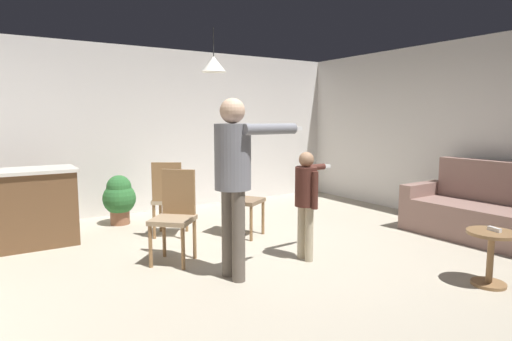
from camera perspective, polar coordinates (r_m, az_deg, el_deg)
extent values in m
plane|color=#B2A893|center=(4.92, 3.78, -11.50)|extent=(7.68, 7.68, 0.00)
cube|color=silver|center=(7.48, -10.84, 5.33)|extent=(6.40, 0.10, 2.70)
cube|color=silver|center=(7.05, 25.43, 4.66)|extent=(0.10, 6.40, 2.70)
cube|color=#8C6B60|center=(6.27, 27.48, -6.07)|extent=(0.90, 1.47, 0.45)
cube|color=#8C6B60|center=(6.47, 29.10, -1.27)|extent=(0.25, 1.45, 0.55)
cube|color=#8C6B60|center=(6.66, 21.37, -4.23)|extent=(0.86, 0.21, 0.63)
cylinder|color=olive|center=(6.98, 22.84, -6.18)|extent=(0.05, 0.05, 0.06)
cylinder|color=olive|center=(6.45, 19.68, -7.10)|extent=(0.05, 0.05, 0.06)
cube|color=brown|center=(5.89, -28.89, -4.67)|extent=(1.20, 0.60, 0.91)
cube|color=beige|center=(5.82, -29.17, -0.08)|extent=(1.26, 0.66, 0.04)
cylinder|color=olive|center=(4.55, 29.04, -7.32)|extent=(0.44, 0.44, 0.03)
cylinder|color=olive|center=(4.61, 28.84, -10.46)|extent=(0.06, 0.06, 0.49)
cylinder|color=olive|center=(4.69, 28.66, -13.15)|extent=(0.31, 0.31, 0.03)
cylinder|color=#60564C|center=(4.26, -3.75, -8.23)|extent=(0.13, 0.13, 0.88)
cylinder|color=#60564C|center=(4.11, -2.36, -8.79)|extent=(0.13, 0.13, 0.88)
cylinder|color=slate|center=(4.05, -3.14, 1.84)|extent=(0.35, 0.35, 0.63)
sphere|color=#D8AD8C|center=(4.03, -3.18, 7.98)|extent=(0.24, 0.24, 0.24)
cylinder|color=slate|center=(4.22, -4.63, 1.62)|extent=(0.10, 0.10, 0.59)
cylinder|color=slate|center=(4.04, 1.94, 5.58)|extent=(0.59, 0.14, 0.10)
cube|color=white|center=(4.25, 5.41, 5.62)|extent=(0.13, 0.04, 0.04)
cylinder|color=tan|center=(4.82, 6.09, -8.14)|extent=(0.09, 0.09, 0.61)
cylinder|color=tan|center=(4.73, 7.13, -8.45)|extent=(0.09, 0.09, 0.61)
cylinder|color=#4C261E|center=(4.66, 6.70, -2.15)|extent=(0.24, 0.24, 0.43)
sphere|color=#9E7556|center=(4.62, 6.75, 1.48)|extent=(0.16, 0.16, 0.16)
cylinder|color=#4C261E|center=(4.88, 7.36, 0.38)|extent=(0.41, 0.10, 0.07)
cube|color=white|center=(5.04, 9.28, 0.56)|extent=(0.13, 0.04, 0.04)
cylinder|color=#4C261E|center=(4.57, 7.88, -2.64)|extent=(0.07, 0.07, 0.40)
cylinder|color=olive|center=(5.93, -2.23, -5.97)|extent=(0.04, 0.04, 0.45)
cylinder|color=olive|center=(5.62, -3.97, -6.71)|extent=(0.04, 0.04, 0.45)
cylinder|color=olive|center=(5.77, 0.94, -6.33)|extent=(0.04, 0.04, 0.45)
cylinder|color=olive|center=(5.46, -0.66, -7.12)|extent=(0.04, 0.04, 0.45)
cube|color=#7F664C|center=(5.64, -1.49, -4.06)|extent=(0.58, 0.58, 0.05)
cube|color=olive|center=(5.68, -3.20, -1.17)|extent=(0.34, 0.23, 0.50)
cylinder|color=olive|center=(5.71, -13.48, -6.68)|extent=(0.04, 0.04, 0.45)
cylinder|color=olive|center=(5.64, -9.90, -6.78)|extent=(0.04, 0.04, 0.45)
cylinder|color=olive|center=(6.05, -12.65, -5.88)|extent=(0.04, 0.04, 0.45)
cylinder|color=olive|center=(5.98, -9.28, -5.95)|extent=(0.04, 0.04, 0.45)
cube|color=tan|center=(5.79, -11.39, -3.90)|extent=(0.58, 0.58, 0.05)
cube|color=olive|center=(5.56, -11.86, -1.49)|extent=(0.34, 0.24, 0.50)
cylinder|color=olive|center=(4.85, -8.22, -9.04)|extent=(0.04, 0.04, 0.45)
cylinder|color=olive|center=(4.97, -12.19, -8.71)|extent=(0.04, 0.04, 0.45)
cylinder|color=olive|center=(4.52, -9.73, -10.26)|extent=(0.04, 0.04, 0.45)
cylinder|color=olive|center=(4.66, -13.94, -9.86)|extent=(0.04, 0.04, 0.45)
cube|color=#997F60|center=(4.68, -11.09, -6.52)|extent=(0.59, 0.59, 0.05)
cube|color=olive|center=(4.80, -10.33, -2.81)|extent=(0.30, 0.29, 0.50)
cylinder|color=brown|center=(6.64, -17.73, -5.92)|extent=(0.28, 0.28, 0.22)
sphere|color=#2D6B33|center=(6.59, -17.82, -3.58)|extent=(0.48, 0.48, 0.48)
sphere|color=#2D6B33|center=(6.56, -17.87, -2.15)|extent=(0.36, 0.36, 0.36)
cube|color=white|center=(4.56, 29.28, -6.87)|extent=(0.06, 0.13, 0.04)
cone|color=silver|center=(5.66, -5.68, 14.00)|extent=(0.32, 0.32, 0.20)
cylinder|color=black|center=(5.70, -5.71, 16.70)|extent=(0.01, 0.01, 0.36)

